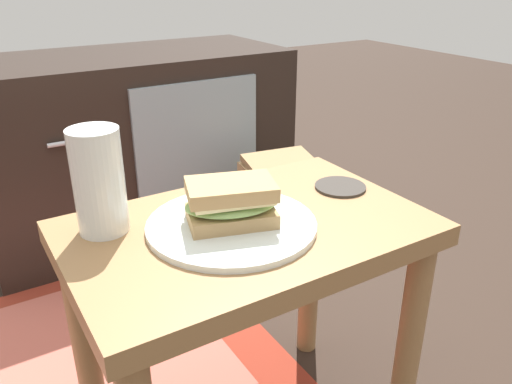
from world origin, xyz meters
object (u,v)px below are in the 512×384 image
Objects in this scene: tv_cabinet at (136,144)px; beer_glass at (99,184)px; plate at (232,225)px; paper_bag at (278,210)px; sandwich_front at (231,203)px; coaster at (340,187)px.

beer_glass is (-0.34, -0.85, 0.25)m from tv_cabinet.
plate is 0.75m from paper_bag.
tv_cabinet is 0.99m from sandwich_front.
coaster is (0.41, -0.07, -0.07)m from beer_glass.
coaster is at bearing 7.11° from plate.
coaster is at bearing -85.48° from tv_cabinet.
tv_cabinet is at bearing 94.52° from coaster.
plate reaches higher than paper_bag.
sandwich_front is at bearing -29.85° from beer_glass.
plate is 0.24m from coaster.
plate is at bearing -172.89° from coaster.
sandwich_front is at bearing -172.89° from coaster.
sandwich_front is 0.48× the size of paper_bag.
tv_cabinet is 10.46× the size of coaster.
tv_cabinet reaches higher than plate.
sandwich_front is 1.75× the size of coaster.
tv_cabinet is at bearing 122.25° from paper_bag.
tv_cabinet is 3.67× the size of plate.
coaster is (0.07, -0.92, 0.17)m from tv_cabinet.
coaster is 0.61m from paper_bag.
plate is 0.21m from beer_glass.
beer_glass is 0.83m from paper_bag.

